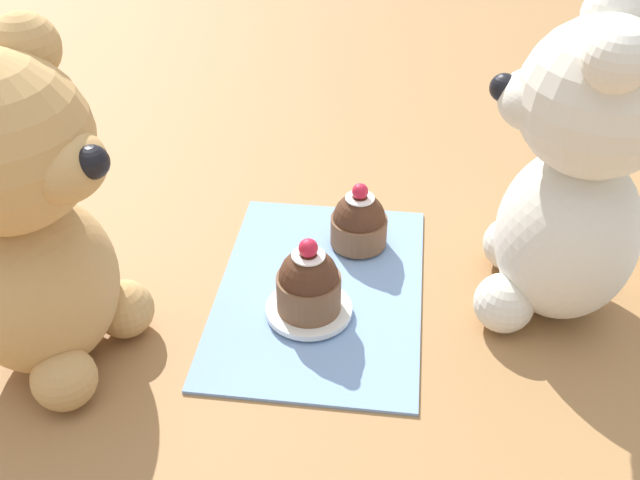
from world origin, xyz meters
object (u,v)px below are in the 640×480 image
cupcake_near_cream_bear (359,222)px  cupcake_near_tan_bear (309,283)px  saucer_plate (309,309)px  teddy_bear_tan (26,218)px  teddy_bear_cream (575,177)px

cupcake_near_cream_bear → cupcake_near_tan_bear: size_ratio=0.92×
saucer_plate → cupcake_near_cream_bear: bearing=162.2°
cupcake_near_cream_bear → teddy_bear_tan: bearing=-52.6°
saucer_plate → teddy_bear_tan: bearing=-70.6°
cupcake_near_cream_bear → cupcake_near_tan_bear: 0.11m
teddy_bear_cream → saucer_plate: (0.04, -0.20, -0.12)m
teddy_bear_tan → saucer_plate: 0.23m
teddy_bear_cream → saucer_plate: 0.23m
teddy_bear_tan → cupcake_near_tan_bear: 0.22m
cupcake_near_cream_bear → saucer_plate: size_ratio=0.88×
cupcake_near_tan_bear → saucer_plate: bearing=90.0°
teddy_bear_cream → cupcake_near_tan_bear: 0.22m
cupcake_near_tan_bear → teddy_bear_cream: bearing=102.8°
teddy_bear_tan → cupcake_near_tan_bear: (-0.07, 0.19, -0.09)m
teddy_bear_cream → cupcake_near_tan_bear: teddy_bear_cream is taller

